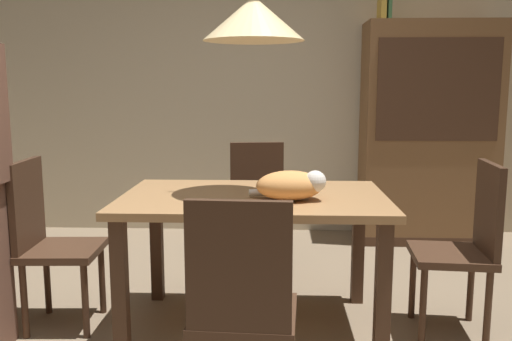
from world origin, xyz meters
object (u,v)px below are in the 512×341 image
object	(u,v)px
dining_table	(254,213)
chair_left_side	(48,236)
hutch_bookcase	(428,138)
chair_right_side	(466,241)
pendant_lamp	(254,18)
book_green_slim	(388,5)
book_yellow_short	(382,10)
chair_near_front	(242,303)
chair_far_back	(258,203)
cat_sleeping	(292,185)

from	to	relation	value
dining_table	chair_left_side	distance (m)	1.14
chair_left_side	hutch_bookcase	xyz separation A→B (m)	(2.53, 1.78, 0.38)
chair_right_side	pendant_lamp	world-z (taller)	pendant_lamp
book_green_slim	hutch_bookcase	bearing A→B (deg)	-0.23
dining_table	book_yellow_short	size ratio (longest dim) A/B	7.00
dining_table	chair_right_side	bearing A→B (deg)	-0.32
chair_right_side	book_green_slim	xyz separation A→B (m)	(-0.11, 1.79, 1.47)
chair_near_front	chair_far_back	size ratio (longest dim) A/B	1.00
chair_near_front	cat_sleeping	distance (m)	0.84
chair_near_front	hutch_bookcase	size ratio (longest dim) A/B	0.50
cat_sleeping	pendant_lamp	size ratio (longest dim) A/B	0.30
chair_near_front	cat_sleeping	size ratio (longest dim) A/B	2.37
dining_table	book_yellow_short	world-z (taller)	book_yellow_short
hutch_bookcase	book_yellow_short	size ratio (longest dim) A/B	9.25
dining_table	chair_near_front	distance (m)	0.89
cat_sleeping	book_green_slim	xyz separation A→B (m)	(0.82, 1.91, 1.15)
chair_far_back	pendant_lamp	size ratio (longest dim) A/B	0.72
chair_far_back	hutch_bookcase	distance (m)	1.72
chair_right_side	cat_sleeping	distance (m)	0.99
book_yellow_short	hutch_bookcase	bearing A→B (deg)	-0.20
chair_far_back	hutch_bookcase	xyz separation A→B (m)	(1.41, 0.90, 0.38)
pendant_lamp	chair_near_front	bearing A→B (deg)	-90.29
dining_table	pendant_lamp	bearing A→B (deg)	87.54
chair_left_side	hutch_bookcase	bearing A→B (deg)	35.21
hutch_bookcase	pendant_lamp	bearing A→B (deg)	-128.17
dining_table	chair_right_side	size ratio (longest dim) A/B	1.51
cat_sleeping	book_green_slim	bearing A→B (deg)	66.61
chair_right_side	chair_far_back	world-z (taller)	same
chair_near_front	cat_sleeping	bearing A→B (deg)	74.96
hutch_bookcase	book_yellow_short	xyz separation A→B (m)	(-0.43, 0.00, 1.05)
chair_far_back	chair_near_front	bearing A→B (deg)	-89.84
dining_table	chair_far_back	bearing A→B (deg)	90.61
cat_sleeping	chair_far_back	bearing A→B (deg)	101.67
pendant_lamp	book_green_slim	distance (m)	2.08
book_yellow_short	chair_left_side	bearing A→B (deg)	-139.62
book_yellow_short	book_green_slim	xyz separation A→B (m)	(0.05, 0.00, 0.04)
chair_left_side	book_green_slim	bearing A→B (deg)	39.70
chair_near_front	chair_left_side	bearing A→B (deg)	142.11
pendant_lamp	book_green_slim	size ratio (longest dim) A/B	5.00
cat_sleeping	book_yellow_short	distance (m)	2.34
dining_table	chair_near_front	size ratio (longest dim) A/B	1.51
chair_far_back	cat_sleeping	xyz separation A→B (m)	(0.21, -1.00, 0.32)
chair_near_front	hutch_bookcase	distance (m)	3.03
cat_sleeping	chair_near_front	bearing A→B (deg)	-105.04
chair_right_side	chair_near_front	bearing A→B (deg)	-142.41
chair_left_side	book_green_slim	xyz separation A→B (m)	(2.15, 1.79, 1.47)
dining_table	cat_sleeping	distance (m)	0.29
book_green_slim	chair_left_side	bearing A→B (deg)	-140.30
chair_right_side	chair_far_back	bearing A→B (deg)	142.14
dining_table	chair_far_back	size ratio (longest dim) A/B	1.51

